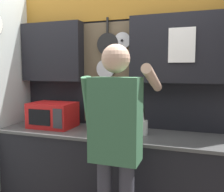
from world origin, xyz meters
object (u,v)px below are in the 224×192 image
object	(u,v)px
utensil_crock	(142,126)
microwave	(53,115)
person	(116,136)
knife_block	(94,121)

from	to	relation	value
utensil_crock	microwave	bearing A→B (deg)	-179.90
utensil_crock	person	size ratio (longest dim) A/B	0.19
utensil_crock	person	distance (m)	0.61
microwave	utensil_crock	xyz separation A→B (m)	(1.02, 0.00, -0.05)
microwave	utensil_crock	size ratio (longest dim) A/B	1.47
microwave	person	size ratio (longest dim) A/B	0.27
knife_block	utensil_crock	bearing A→B (deg)	0.14
knife_block	person	distance (m)	0.75
knife_block	person	size ratio (longest dim) A/B	0.16
knife_block	person	world-z (taller)	person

